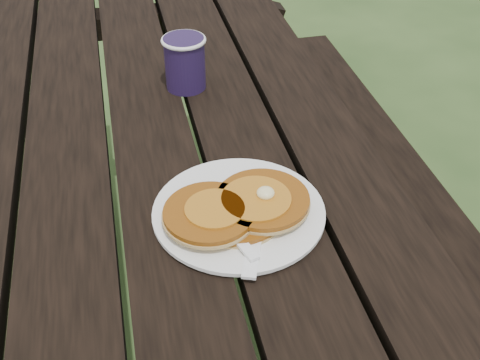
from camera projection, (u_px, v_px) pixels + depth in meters
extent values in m
cube|color=black|center=(151.00, 132.00, 1.12)|extent=(0.75, 1.80, 0.04)
cube|color=black|center=(400.00, 210.00, 1.40)|extent=(0.25, 1.80, 0.04)
cylinder|color=white|center=(239.00, 213.00, 0.91)|extent=(0.29, 0.29, 0.01)
cylinder|color=#88490F|center=(236.00, 213.00, 0.89)|extent=(0.14, 0.14, 0.01)
cylinder|color=#88490F|center=(209.00, 213.00, 0.87)|extent=(0.13, 0.13, 0.01)
cylinder|color=#88490F|center=(263.00, 200.00, 0.89)|extent=(0.14, 0.14, 0.01)
cylinder|color=#9E5F16|center=(256.00, 198.00, 0.89)|extent=(0.10, 0.10, 0.00)
ellipsoid|color=#F4E59E|center=(266.00, 193.00, 0.89)|extent=(0.03, 0.03, 0.02)
cube|color=white|center=(256.00, 232.00, 0.86)|extent=(0.08, 0.18, 0.00)
cylinder|color=#201438|center=(185.00, 63.00, 1.18)|extent=(0.08, 0.08, 0.11)
torus|color=white|center=(183.00, 40.00, 1.15)|extent=(0.09, 0.09, 0.01)
cylinder|color=black|center=(184.00, 41.00, 1.15)|extent=(0.07, 0.07, 0.01)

